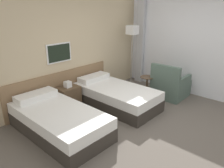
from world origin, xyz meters
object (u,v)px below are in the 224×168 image
side_table (147,83)px  armchair (170,86)px  nightstand (69,97)px  bed_near_door (58,121)px  bed_near_window (116,96)px  floor_lamp (132,34)px

side_table → armchair: bearing=-53.1°
nightstand → side_table: (1.83, -0.97, 0.10)m
nightstand → bed_near_door: bearing=-136.8°
nightstand → side_table: bearing=-28.0°
bed_near_window → floor_lamp: floor_lamp is taller
bed_near_window → side_table: bed_near_window is taller
floor_lamp → nightstand: bearing=175.1°
armchair → nightstand: bearing=55.2°
bed_near_door → nightstand: (0.81, 0.76, 0.01)m
floor_lamp → side_table: bearing=-112.5°
nightstand → side_table: 2.07m
nightstand → floor_lamp: (2.15, -0.18, 1.27)m
bed_near_window → nightstand: size_ratio=3.15×
bed_near_window → nightstand: bearing=136.8°
bed_near_door → nightstand: size_ratio=3.15×
bed_near_door → bed_near_window: size_ratio=1.00×
bed_near_window → armchair: (1.38, -0.69, 0.04)m
side_table → floor_lamp: bearing=67.5°
side_table → armchair: armchair is taller
bed_near_door → floor_lamp: bearing=11.0°
nightstand → armchair: 2.63m
bed_near_door → bed_near_window: (1.62, 0.00, 0.00)m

